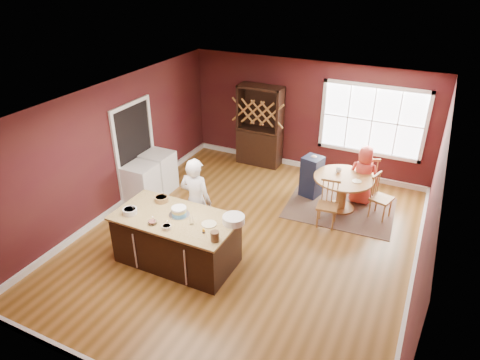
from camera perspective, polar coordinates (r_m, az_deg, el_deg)
name	(u,v)px	position (r m, az deg, el deg)	size (l,w,h in m)	color
room_shell	(248,177)	(7.54, 1.03, 0.39)	(7.00, 7.00, 7.00)	brown
window	(372,121)	(10.20, 17.22, 7.58)	(2.36, 0.10, 1.66)	white
doorway	(135,152)	(9.60, -13.77, 3.71)	(0.08, 1.26, 2.13)	white
kitchen_island	(177,240)	(7.57, -8.41, -7.94)	(2.10, 1.10, 0.92)	black
dining_table	(343,186)	(9.19, 13.54, -0.83)	(1.24, 1.24, 0.75)	brown
baker	(196,201)	(7.84, -5.89, -2.80)	(0.62, 0.41, 1.70)	white
layer_cake	(179,211)	(7.30, -8.13, -4.14)	(0.36, 0.36, 0.14)	white
bowl_blue	(130,211)	(7.51, -14.46, -4.05)	(0.24, 0.24, 0.09)	white
bowl_yellow	(161,199)	(7.76, -10.43, -2.51)	(0.24, 0.24, 0.09)	#A66538
bowl_pink	(152,222)	(7.17, -11.61, -5.57)	(0.15, 0.15, 0.05)	white
bowl_olive	(167,227)	(7.01, -9.76, -6.21)	(0.16, 0.16, 0.06)	beige
drinking_glass	(191,221)	(7.04, -6.49, -5.43)	(0.07, 0.07, 0.13)	white
dinner_plate	(209,224)	(7.04, -4.16, -5.89)	(0.25, 0.25, 0.02)	#F8ECC4
white_tub	(234,220)	(7.03, -0.86, -5.30)	(0.37, 0.37, 0.13)	silver
stoneware_crock	(215,236)	(6.62, -3.38, -7.50)	(0.14, 0.14, 0.16)	brown
toy_figurine	(204,231)	(6.83, -4.88, -6.77)	(0.05, 0.05, 0.08)	#FFB212
rug	(340,208)	(9.44, 13.19, -3.64)	(2.21, 1.71, 0.01)	brown
chair_east	(382,197)	(9.13, 18.39, -2.14)	(0.40, 0.38, 0.96)	brown
chair_south	(328,204)	(8.59, 11.60, -3.19)	(0.40, 0.38, 0.96)	brown
chair_north	(367,175)	(9.87, 16.62, 0.63)	(0.42, 0.40, 1.00)	brown
seated_woman	(363,175)	(9.48, 16.11, 0.60)	(0.64, 0.42, 1.32)	#D7443A
high_chair	(312,176)	(9.59, 9.53, 0.57)	(0.39, 0.39, 0.98)	#17203A
toddler	(314,161)	(9.51, 9.85, 2.47)	(0.18, 0.14, 0.26)	#8CA5BF
table_plate	(357,181)	(8.98, 15.31, -0.17)	(0.19, 0.19, 0.01)	beige
table_cup	(339,170)	(9.24, 13.01, 1.25)	(0.12, 0.12, 0.10)	silver
hutch	(260,126)	(10.79, 2.66, 7.20)	(1.11, 0.46, 2.04)	black
washer	(142,184)	(9.44, -12.99, -0.57)	(0.61, 0.59, 0.89)	white
dryer	(159,172)	(9.87, -10.77, 1.09)	(0.63, 0.61, 0.92)	white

